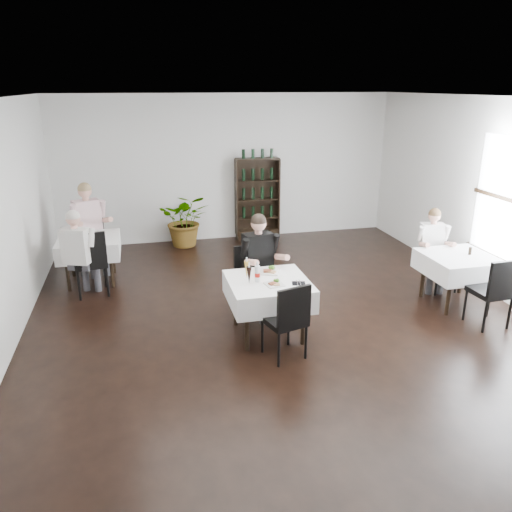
{
  "coord_description": "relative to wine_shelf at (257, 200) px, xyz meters",
  "views": [
    {
      "loc": [
        -1.84,
        -5.76,
        3.16
      ],
      "look_at": [
        -0.41,
        0.2,
        1.04
      ],
      "focal_mm": 35.0,
      "sensor_mm": 36.0,
      "label": 1
    }
  ],
  "objects": [
    {
      "name": "wine_shelf",
      "position": [
        0.0,
        0.0,
        0.0
      ],
      "size": [
        0.9,
        0.28,
        1.75
      ],
      "color": "black",
      "rests_on": "ground"
    },
    {
      "name": "plate_near",
      "position": [
        -0.86,
        -4.48,
        -0.06
      ],
      "size": [
        0.25,
        0.25,
        0.07
      ],
      "color": "white",
      "rests_on": "main_table"
    },
    {
      "name": "potted_tree",
      "position": [
        -1.55,
        -0.19,
        -0.3
      ],
      "size": [
        1.14,
        1.03,
        1.1
      ],
      "primitive_type": "imported",
      "rotation": [
        0.0,
        0.0,
        -0.2
      ],
      "color": "#265D20",
      "rests_on": "ground"
    },
    {
      "name": "diner_main",
      "position": [
        -0.84,
        -3.69,
        0.01
      ],
      "size": [
        0.61,
        0.64,
        1.48
      ],
      "color": "#3E3F46",
      "rests_on": "ground"
    },
    {
      "name": "main_chair_far",
      "position": [
        -0.95,
        -3.62,
        -0.28
      ],
      "size": [
        0.5,
        0.5,
        1.0
      ],
      "color": "black",
      "rests_on": "ground"
    },
    {
      "name": "left_chair_near",
      "position": [
        -3.24,
        -2.44,
        -0.24
      ],
      "size": [
        0.54,
        0.55,
        1.07
      ],
      "color": "black",
      "rests_on": "ground"
    },
    {
      "name": "main_table",
      "position": [
        -0.9,
        -4.31,
        -0.23
      ],
      "size": [
        1.03,
        1.03,
        0.77
      ],
      "color": "black",
      "rests_on": "ground"
    },
    {
      "name": "pilsner_lager",
      "position": [
        -1.15,
        -4.17,
        0.04
      ],
      "size": [
        0.07,
        0.07,
        0.28
      ],
      "color": "gold",
      "rests_on": "main_table"
    },
    {
      "name": "right_table",
      "position": [
        2.1,
        -4.01,
        -0.23
      ],
      "size": [
        0.98,
        0.98,
        0.77
      ],
      "color": "black",
      "rests_on": "ground"
    },
    {
      "name": "pepper_mill",
      "position": [
        2.27,
        -4.02,
        -0.02
      ],
      "size": [
        0.06,
        0.06,
        0.11
      ],
      "primitive_type": "cylinder",
      "rotation": [
        0.0,
        0.0,
        0.31
      ],
      "color": "black",
      "rests_on": "right_table"
    },
    {
      "name": "coke_bottle",
      "position": [
        -1.05,
        -4.32,
        0.03
      ],
      "size": [
        0.07,
        0.07,
        0.27
      ],
      "color": "silver",
      "rests_on": "main_table"
    },
    {
      "name": "left_table",
      "position": [
        -3.3,
        -1.81,
        -0.23
      ],
      "size": [
        0.98,
        0.98,
        0.77
      ],
      "color": "black",
      "rests_on": "ground"
    },
    {
      "name": "right_chair_far",
      "position": [
        2.17,
        -3.41,
        -0.31
      ],
      "size": [
        0.45,
        0.45,
        0.93
      ],
      "color": "black",
      "rests_on": "ground"
    },
    {
      "name": "diner_left_near",
      "position": [
        -3.38,
        -2.48,
        -0.02
      ],
      "size": [
        0.62,
        0.66,
        1.42
      ],
      "color": "#3E3F46",
      "rests_on": "ground"
    },
    {
      "name": "room_shell",
      "position": [
        -0.6,
        -4.31,
        0.65
      ],
      "size": [
        9.0,
        9.0,
        9.0
      ],
      "color": "black",
      "rests_on": "ground"
    },
    {
      "name": "plate_far",
      "position": [
        -0.81,
        -4.04,
        -0.06
      ],
      "size": [
        0.34,
        0.34,
        0.08
      ],
      "color": "white",
      "rests_on": "main_table"
    },
    {
      "name": "diner_right_far",
      "position": [
        2.07,
        -3.37,
        -0.08
      ],
      "size": [
        0.53,
        0.55,
        1.32
      ],
      "color": "#3E3F46",
      "rests_on": "ground"
    },
    {
      "name": "right_chair_near",
      "position": [
        2.11,
        -4.83,
        -0.27
      ],
      "size": [
        0.48,
        0.49,
        1.0
      ],
      "color": "black",
      "rests_on": "ground"
    },
    {
      "name": "napkin_cutlery",
      "position": [
        -0.55,
        -4.51,
        -0.07
      ],
      "size": [
        0.19,
        0.18,
        0.02
      ],
      "color": "black",
      "rests_on": "main_table"
    },
    {
      "name": "pilsner_dark",
      "position": [
        -1.17,
        -4.38,
        0.04
      ],
      "size": [
        0.07,
        0.07,
        0.29
      ],
      "color": "black",
      "rests_on": "main_table"
    },
    {
      "name": "main_chair_near",
      "position": [
        -0.83,
        -4.97,
        -0.29
      ],
      "size": [
        0.55,
        0.55,
        0.97
      ],
      "color": "black",
      "rests_on": "ground"
    },
    {
      "name": "left_chair_far",
      "position": [
        -3.31,
        -1.25,
        -0.29
      ],
      "size": [
        0.45,
        0.45,
        0.98
      ],
      "color": "black",
      "rests_on": "ground"
    },
    {
      "name": "diner_left_far",
      "position": [
        -3.3,
        -1.33,
        0.07
      ],
      "size": [
        0.7,
        0.74,
        1.59
      ],
      "color": "#3E3F46",
      "rests_on": "ground"
    }
  ]
}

